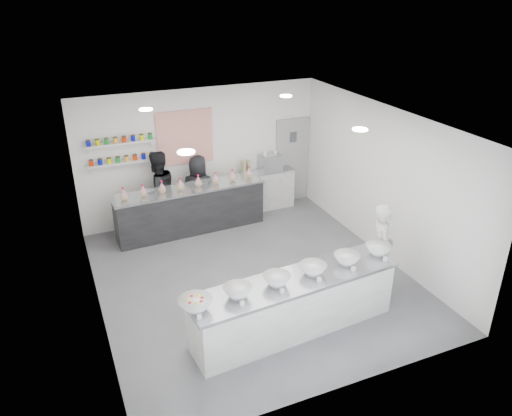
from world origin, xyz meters
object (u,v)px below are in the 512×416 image
(espresso_ledge, at_px, (267,189))
(staff_left, at_px, (158,192))
(espresso_machine, at_px, (270,163))
(woman_prep, at_px, (381,248))
(back_bar, at_px, (191,210))
(staff_right, at_px, (199,191))
(prep_counter, at_px, (294,305))

(espresso_ledge, xyz_separation_m, staff_left, (-2.67, -0.18, 0.44))
(espresso_machine, relative_size, woman_prep, 0.30)
(back_bar, relative_size, espresso_ledge, 2.55)
(espresso_machine, bearing_deg, staff_right, -173.25)
(espresso_machine, xyz_separation_m, staff_right, (-1.84, -0.22, -0.33))
(back_bar, relative_size, staff_left, 1.79)
(prep_counter, bearing_deg, espresso_ledge, 66.08)
(woman_prep, xyz_separation_m, staff_right, (-2.17, 3.74, -0.02))
(staff_left, bearing_deg, woman_prep, 108.02)
(back_bar, distance_m, woman_prep, 4.27)
(back_bar, xyz_separation_m, espresso_ledge, (2.04, 0.47, -0.03))
(espresso_machine, bearing_deg, prep_counter, -110.07)
(back_bar, relative_size, espresso_machine, 6.67)
(prep_counter, distance_m, espresso_machine, 4.73)
(back_bar, distance_m, staff_left, 0.80)
(staff_left, bearing_deg, espresso_machine, 162.70)
(back_bar, bearing_deg, espresso_machine, 9.85)
(staff_left, distance_m, staff_right, 0.90)
(prep_counter, bearing_deg, espresso_machine, 65.21)
(espresso_ledge, height_order, espresso_machine, espresso_machine)
(espresso_machine, height_order, woman_prep, woman_prep)
(espresso_ledge, relative_size, espresso_machine, 2.62)
(back_bar, bearing_deg, prep_counter, -85.21)
(back_bar, xyz_separation_m, woman_prep, (2.44, -3.49, 0.32))
(prep_counter, xyz_separation_m, espresso_ledge, (1.53, 4.40, 0.01))
(woman_prep, height_order, staff_left, staff_left)
(prep_counter, distance_m, back_bar, 3.96)
(prep_counter, distance_m, staff_left, 4.39)
(espresso_ledge, bearing_deg, staff_right, -172.96)
(prep_counter, height_order, woman_prep, woman_prep)
(espresso_ledge, xyz_separation_m, espresso_machine, (0.08, 0.00, 0.67))
(prep_counter, bearing_deg, woman_prep, 8.23)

